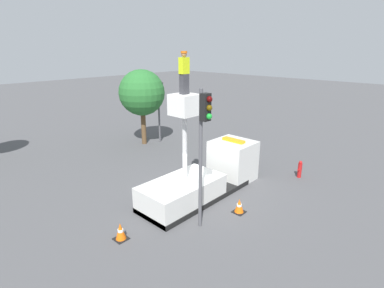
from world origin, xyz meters
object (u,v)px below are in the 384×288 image
(bucket_truck, at_px, (206,176))
(fire_hydrant, at_px, (300,169))
(traffic_light_pole, at_px, (203,134))
(traffic_cone_curbside, at_px, (239,206))
(worker, at_px, (184,73))
(tree_left_bg, at_px, (142,93))
(traffic_light_across, at_px, (160,99))
(traffic_cone_rear, at_px, (121,232))

(bucket_truck, height_order, fire_hydrant, bucket_truck)
(traffic_light_pole, relative_size, traffic_cone_curbside, 8.75)
(worker, bearing_deg, tree_left_bg, 62.92)
(fire_hydrant, xyz_separation_m, traffic_cone_curbside, (-5.49, 0.32, -0.18))
(traffic_light_across, height_order, tree_left_bg, tree_left_bg)
(traffic_light_pole, relative_size, fire_hydrant, 5.71)
(fire_hydrant, bearing_deg, traffic_cone_curbside, 176.65)
(worker, bearing_deg, fire_hydrant, -22.35)
(bucket_truck, relative_size, traffic_cone_curbside, 10.86)
(bucket_truck, distance_m, traffic_light_across, 9.38)
(bucket_truck, relative_size, traffic_light_across, 1.48)
(traffic_light_across, bearing_deg, tree_left_bg, 150.26)
(worker, height_order, traffic_light_pole, worker)
(bucket_truck, xyz_separation_m, traffic_light_across, (4.12, 8.07, 2.45))
(fire_hydrant, distance_m, traffic_cone_rear, 10.54)
(traffic_cone_rear, bearing_deg, traffic_light_across, 41.49)
(traffic_light_across, height_order, fire_hydrant, traffic_light_across)
(worker, distance_m, traffic_light_across, 10.18)
(worker, xyz_separation_m, tree_left_bg, (4.46, 8.72, -2.17))
(fire_hydrant, relative_size, traffic_cone_curbside, 1.53)
(traffic_cone_rear, height_order, tree_left_bg, tree_left_bg)
(fire_hydrant, distance_m, tree_left_bg, 12.07)
(fire_hydrant, bearing_deg, bucket_truck, 151.98)
(traffic_light_across, xyz_separation_m, fire_hydrant, (0.92, -10.75, -2.87))
(traffic_cone_rear, bearing_deg, fire_hydrant, -13.79)
(worker, distance_m, fire_hydrant, 8.97)
(fire_hydrant, distance_m, traffic_cone_curbside, 5.50)
(worker, bearing_deg, bucket_truck, 0.00)
(traffic_cone_rear, bearing_deg, traffic_light_pole, -32.24)
(bucket_truck, relative_size, fire_hydrant, 7.09)
(bucket_truck, height_order, traffic_cone_rear, bucket_truck)
(fire_hydrant, bearing_deg, worker, 157.65)
(traffic_cone_rear, xyz_separation_m, traffic_cone_curbside, (4.74, -2.19, -0.03))
(traffic_light_across, xyz_separation_m, traffic_cone_rear, (-9.31, -8.24, -3.03))
(traffic_light_pole, relative_size, traffic_cone_rear, 8.07)
(traffic_cone_curbside, xyz_separation_m, tree_left_bg, (3.43, 11.08, 3.56))
(traffic_cone_rear, bearing_deg, traffic_cone_curbside, -24.78)
(traffic_light_across, bearing_deg, traffic_cone_curbside, -113.66)
(traffic_light_pole, bearing_deg, bucket_truck, 38.21)
(bucket_truck, relative_size, traffic_light_pole, 1.24)
(traffic_light_pole, height_order, traffic_cone_curbside, traffic_light_pole)
(worker, distance_m, traffic_cone_rear, 6.81)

